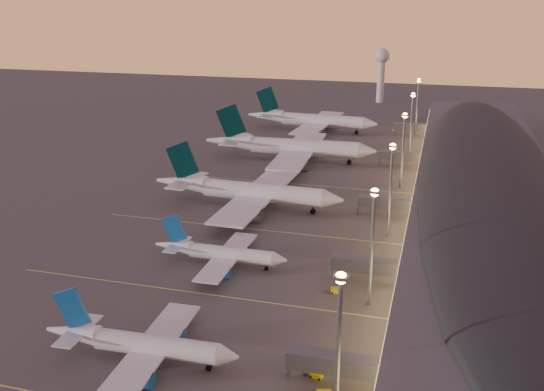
{
  "coord_description": "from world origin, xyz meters",
  "views": [
    {
      "loc": [
        47.51,
        -115.77,
        62.13
      ],
      "look_at": [
        2.0,
        45.0,
        7.0
      ],
      "focal_mm": 40.0,
      "sensor_mm": 36.0,
      "label": 1
    }
  ],
  "objects_px": {
    "airliner_narrow_south": "(140,344)",
    "baggage_tug_a": "(314,374)",
    "airliner_wide_far": "(311,120)",
    "airliner_wide_near": "(247,191)",
    "airliner_narrow_north": "(220,253)",
    "airliner_wide_mid": "(290,147)",
    "radar_tower": "(382,66)",
    "baggage_tug_c": "(334,290)"
  },
  "relations": [
    {
      "from": "airliner_wide_far",
      "to": "baggage_tug_a",
      "type": "xyz_separation_m",
      "value": [
        42.95,
        -194.71,
        -4.86
      ]
    },
    {
      "from": "radar_tower",
      "to": "baggage_tug_c",
      "type": "height_order",
      "value": "radar_tower"
    },
    {
      "from": "radar_tower",
      "to": "baggage_tug_a",
      "type": "distance_m",
      "value": 289.69
    },
    {
      "from": "airliner_wide_near",
      "to": "baggage_tug_c",
      "type": "height_order",
      "value": "airliner_wide_near"
    },
    {
      "from": "airliner_narrow_north",
      "to": "baggage_tug_a",
      "type": "bearing_deg",
      "value": -50.81
    },
    {
      "from": "airliner_wide_mid",
      "to": "radar_tower",
      "type": "distance_m",
      "value": 152.32
    },
    {
      "from": "radar_tower",
      "to": "airliner_wide_far",
      "type": "bearing_deg",
      "value": -103.66
    },
    {
      "from": "airliner_wide_far",
      "to": "baggage_tug_a",
      "type": "bearing_deg",
      "value": -73.99
    },
    {
      "from": "airliner_narrow_south",
      "to": "baggage_tug_c",
      "type": "xyz_separation_m",
      "value": [
        28.48,
        35.5,
        -2.92
      ]
    },
    {
      "from": "radar_tower",
      "to": "baggage_tug_c",
      "type": "bearing_deg",
      "value": -86.0
    },
    {
      "from": "baggage_tug_c",
      "to": "airliner_narrow_north",
      "type": "bearing_deg",
      "value": 156.15
    },
    {
      "from": "airliner_narrow_south",
      "to": "radar_tower",
      "type": "distance_m",
      "value": 292.77
    },
    {
      "from": "baggage_tug_c",
      "to": "airliner_wide_far",
      "type": "bearing_deg",
      "value": 93.01
    },
    {
      "from": "airliner_narrow_south",
      "to": "baggage_tug_a",
      "type": "relative_size",
      "value": 10.86
    },
    {
      "from": "airliner_wide_near",
      "to": "airliner_narrow_north",
      "type": "bearing_deg",
      "value": -78.64
    },
    {
      "from": "airliner_wide_near",
      "to": "baggage_tug_a",
      "type": "height_order",
      "value": "airliner_wide_near"
    },
    {
      "from": "airliner_wide_near",
      "to": "airliner_wide_far",
      "type": "height_order",
      "value": "airliner_wide_far"
    },
    {
      "from": "airliner_wide_near",
      "to": "airliner_wide_far",
      "type": "distance_m",
      "value": 114.0
    },
    {
      "from": "airliner_wide_mid",
      "to": "airliner_wide_far",
      "type": "height_order",
      "value": "airliner_wide_mid"
    },
    {
      "from": "airliner_narrow_north",
      "to": "baggage_tug_a",
      "type": "distance_m",
      "value": 49.67
    },
    {
      "from": "baggage_tug_c",
      "to": "baggage_tug_a",
      "type": "bearing_deg",
      "value": -96.88
    },
    {
      "from": "airliner_wide_near",
      "to": "radar_tower",
      "type": "bearing_deg",
      "value": 86.88
    },
    {
      "from": "airliner_narrow_north",
      "to": "airliner_wide_mid",
      "type": "bearing_deg",
      "value": 94.36
    },
    {
      "from": "airliner_narrow_north",
      "to": "radar_tower",
      "type": "xyz_separation_m",
      "value": [
        11.23,
        249.84,
        18.76
      ]
    },
    {
      "from": "airliner_narrow_north",
      "to": "radar_tower",
      "type": "bearing_deg",
      "value": 87.24
    },
    {
      "from": "airliner_wide_far",
      "to": "airliner_wide_mid",
      "type": "bearing_deg",
      "value": -82.83
    },
    {
      "from": "airliner_narrow_north",
      "to": "airliner_wide_near",
      "type": "distance_m",
      "value": 43.08
    },
    {
      "from": "airliner_wide_far",
      "to": "baggage_tug_c",
      "type": "distance_m",
      "value": 168.09
    },
    {
      "from": "airliner_wide_mid",
      "to": "baggage_tug_c",
      "type": "xyz_separation_m",
      "value": [
        37.1,
        -106.26,
        -5.16
      ]
    },
    {
      "from": "airliner_wide_far",
      "to": "baggage_tug_a",
      "type": "distance_m",
      "value": 199.45
    },
    {
      "from": "airliner_narrow_south",
      "to": "airliner_wide_mid",
      "type": "relative_size",
      "value": 0.54
    },
    {
      "from": "airliner_narrow_south",
      "to": "baggage_tug_a",
      "type": "xyz_separation_m",
      "value": [
        30.77,
        3.82,
        -2.96
      ]
    },
    {
      "from": "airliner_wide_far",
      "to": "baggage_tug_c",
      "type": "xyz_separation_m",
      "value": [
        40.67,
        -163.02,
        -4.82
      ]
    },
    {
      "from": "airliner_narrow_south",
      "to": "airliner_wide_near",
      "type": "distance_m",
      "value": 84.99
    },
    {
      "from": "airliner_wide_far",
      "to": "airliner_narrow_north",
      "type": "bearing_deg",
      "value": -82.23
    },
    {
      "from": "baggage_tug_a",
      "to": "baggage_tug_c",
      "type": "distance_m",
      "value": 31.77
    },
    {
      "from": "airliner_narrow_north",
      "to": "airliner_wide_far",
      "type": "height_order",
      "value": "airliner_wide_far"
    },
    {
      "from": "airliner_narrow_south",
      "to": "baggage_tug_c",
      "type": "relative_size",
      "value": 9.88
    },
    {
      "from": "airliner_wide_far",
      "to": "baggage_tug_c",
      "type": "relative_size",
      "value": 17.27
    },
    {
      "from": "radar_tower",
      "to": "airliner_wide_near",
      "type": "bearing_deg",
      "value": -95.04
    },
    {
      "from": "airliner_wide_near",
      "to": "airliner_wide_far",
      "type": "relative_size",
      "value": 0.95
    },
    {
      "from": "airliner_wide_near",
      "to": "baggage_tug_a",
      "type": "bearing_deg",
      "value": -62.59
    }
  ]
}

